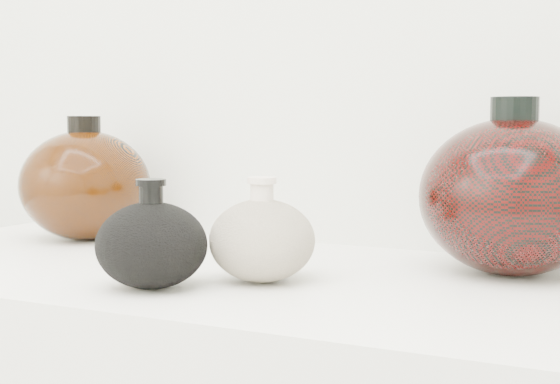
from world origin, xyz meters
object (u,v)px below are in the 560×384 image
at_px(black_gourd_vase, 152,244).
at_px(cream_gourd_vase, 262,239).
at_px(left_round_pot, 85,185).
at_px(right_round_pot, 512,196).

xyz_separation_m(black_gourd_vase, cream_gourd_vase, (0.10, 0.09, -0.00)).
xyz_separation_m(cream_gourd_vase, left_round_pot, (-0.41, 0.17, 0.04)).
height_order(left_round_pot, right_round_pot, right_round_pot).
xyz_separation_m(cream_gourd_vase, right_round_pot, (0.26, 0.17, 0.05)).
xyz_separation_m(black_gourd_vase, left_round_pot, (-0.31, 0.26, 0.04)).
height_order(cream_gourd_vase, right_round_pot, right_round_pot).
relative_size(black_gourd_vase, cream_gourd_vase, 1.04).
distance_m(cream_gourd_vase, left_round_pot, 0.44).
distance_m(cream_gourd_vase, right_round_pot, 0.31).
relative_size(black_gourd_vase, right_round_pot, 0.47).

